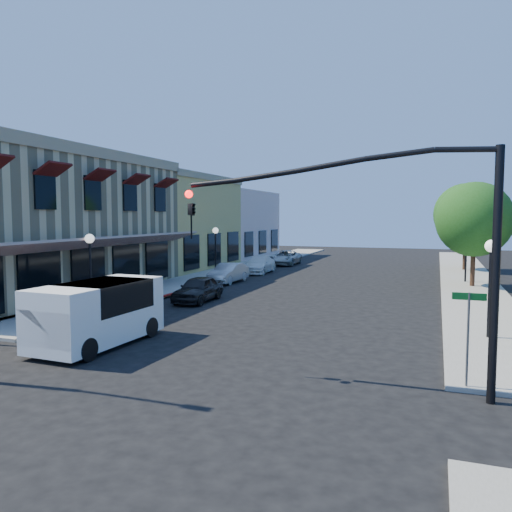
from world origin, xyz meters
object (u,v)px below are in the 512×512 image
(lamppost_right_far, at_px, (466,242))
(parked_car_b, at_px, (228,273))
(street_name_sign, at_px, (468,324))
(parked_car_d, at_px, (285,258))
(lamppost_right_near, at_px, (491,264))
(parked_car_c, at_px, (259,265))
(street_tree_b, at_px, (466,214))
(lamppost_left_far, at_px, (216,239))
(parked_car_a, at_px, (198,289))
(lamppost_left_near, at_px, (90,252))
(signal_mast_arm, at_px, (400,229))
(street_tree_a, at_px, (474,219))
(white_van, at_px, (97,310))

(lamppost_right_far, relative_size, parked_car_b, 0.91)
(street_name_sign, bearing_deg, parked_car_d, 114.69)
(lamppost_right_near, distance_m, parked_car_c, 22.57)
(street_tree_b, distance_m, street_name_sign, 29.96)
(lamppost_left_far, bearing_deg, parked_car_c, 52.52)
(parked_car_a, bearing_deg, street_name_sign, -39.48)
(lamppost_right_near, xyz_separation_m, parked_car_c, (-14.70, 17.00, -2.10))
(lamppost_right_near, bearing_deg, lamppost_left_far, 140.53)
(lamppost_left_near, relative_size, lamppost_right_far, 1.00)
(lamppost_right_far, distance_m, parked_car_c, 14.88)
(signal_mast_arm, bearing_deg, lamppost_right_far, 83.30)
(street_tree_a, bearing_deg, lamppost_right_far, 98.53)
(lamppost_right_far, bearing_deg, street_name_sign, -92.63)
(parked_car_c, xyz_separation_m, parked_car_d, (0.00, 7.00, 0.01))
(lamppost_right_near, bearing_deg, lamppost_left_near, 180.00)
(signal_mast_arm, relative_size, street_name_sign, 3.20)
(parked_car_c, distance_m, parked_car_d, 7.00)
(parked_car_c, height_order, parked_car_d, parked_car_d)
(parked_car_a, bearing_deg, parked_car_d, 92.37)
(street_name_sign, distance_m, lamppost_right_near, 5.98)
(parked_car_d, bearing_deg, lamppost_left_far, -103.73)
(street_name_sign, relative_size, lamppost_right_near, 0.70)
(lamppost_right_near, xyz_separation_m, parked_car_a, (-13.30, 3.77, -2.09))
(lamppost_right_far, xyz_separation_m, parked_car_c, (-14.70, 1.00, -2.10))
(lamppost_left_near, bearing_deg, parked_car_b, 78.19)
(lamppost_left_near, bearing_deg, lamppost_right_far, 43.26)
(street_tree_b, bearing_deg, white_van, -113.63)
(parked_car_a, bearing_deg, street_tree_a, 35.36)
(signal_mast_arm, bearing_deg, street_name_sign, 23.20)
(lamppost_left_far, xyz_separation_m, lamppost_right_near, (17.00, -14.00, 0.00))
(street_tree_b, xyz_separation_m, lamppost_right_far, (-0.30, -8.00, -1.81))
(signal_mast_arm, xyz_separation_m, white_van, (-9.89, 1.17, -2.85))
(signal_mast_arm, bearing_deg, parked_car_a, 136.05)
(street_tree_a, height_order, white_van, street_tree_a)
(lamppost_left_far, bearing_deg, street_tree_a, 0.00)
(lamppost_right_near, distance_m, parked_car_a, 13.98)
(white_van, bearing_deg, lamppost_left_far, 103.00)
(parked_car_b, xyz_separation_m, parked_car_c, (0.00, 6.00, -0.01))
(lamppost_left_far, distance_m, parked_car_b, 4.32)
(lamppost_left_far, bearing_deg, lamppost_right_near, -39.47)
(white_van, bearing_deg, lamppost_left_near, 129.90)
(street_tree_a, bearing_deg, parked_car_c, 168.69)
(street_tree_b, height_order, parked_car_a, street_tree_b)
(parked_car_b, bearing_deg, parked_car_d, 91.94)
(street_tree_a, distance_m, lamppost_right_far, 2.49)
(lamppost_left_near, bearing_deg, white_van, -50.10)
(signal_mast_arm, distance_m, white_van, 10.36)
(street_tree_a, distance_m, signal_mast_arm, 20.71)
(parked_car_b, bearing_deg, parked_car_a, -77.10)
(lamppost_left_far, bearing_deg, lamppost_left_near, -90.00)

